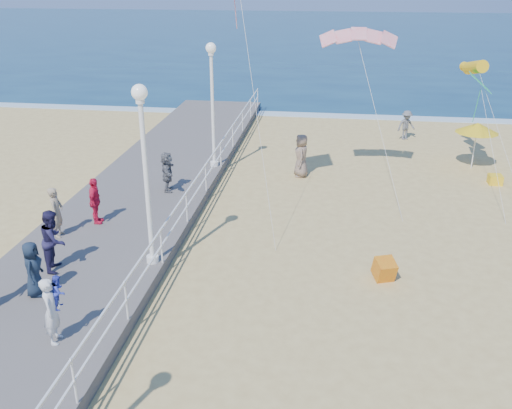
# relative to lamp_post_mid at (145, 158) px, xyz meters

# --- Properties ---
(ground) EXTENTS (160.00, 160.00, 0.00)m
(ground) POSITION_rel_lamp_post_mid_xyz_m (5.35, 0.00, -3.66)
(ground) COLOR tan
(ground) RESTS_ON ground
(ocean) EXTENTS (160.00, 90.00, 0.05)m
(ocean) POSITION_rel_lamp_post_mid_xyz_m (5.35, 65.00, -3.65)
(ocean) COLOR #0C314C
(ocean) RESTS_ON ground
(surf_line) EXTENTS (160.00, 1.20, 0.04)m
(surf_line) POSITION_rel_lamp_post_mid_xyz_m (5.35, 20.50, -3.63)
(surf_line) COLOR white
(surf_line) RESTS_ON ground
(boardwalk) EXTENTS (5.00, 44.00, 0.40)m
(boardwalk) POSITION_rel_lamp_post_mid_xyz_m (-2.15, 0.00, -3.46)
(boardwalk) COLOR slate
(boardwalk) RESTS_ON ground
(railing) EXTENTS (0.05, 42.00, 0.55)m
(railing) POSITION_rel_lamp_post_mid_xyz_m (0.30, 0.00, -2.41)
(railing) COLOR white
(railing) RESTS_ON boardwalk
(lamp_post_mid) EXTENTS (0.44, 0.44, 5.32)m
(lamp_post_mid) POSITION_rel_lamp_post_mid_xyz_m (0.00, 0.00, 0.00)
(lamp_post_mid) COLOR white
(lamp_post_mid) RESTS_ON boardwalk
(lamp_post_far) EXTENTS (0.44, 0.44, 5.32)m
(lamp_post_far) POSITION_rel_lamp_post_mid_xyz_m (0.00, 9.00, 0.00)
(lamp_post_far) COLOR white
(lamp_post_far) RESTS_ON boardwalk
(woman_holding_toddler) EXTENTS (0.50, 0.67, 1.67)m
(woman_holding_toddler) POSITION_rel_lamp_post_mid_xyz_m (-1.07, -4.09, -2.43)
(woman_holding_toddler) COLOR silver
(woman_holding_toddler) RESTS_ON boardwalk
(toddler_held) EXTENTS (0.38, 0.46, 0.84)m
(toddler_held) POSITION_rel_lamp_post_mid_xyz_m (-0.92, -3.94, -1.99)
(toddler_held) COLOR #3340C0
(toddler_held) RESTS_ON boardwalk
(spectator_3) EXTENTS (0.52, 1.00, 1.63)m
(spectator_3) POSITION_rel_lamp_post_mid_xyz_m (-2.75, 2.46, -2.45)
(spectator_3) COLOR red
(spectator_3) RESTS_ON boardwalk
(spectator_4) EXTENTS (0.61, 0.83, 1.55)m
(spectator_4) POSITION_rel_lamp_post_mid_xyz_m (-2.54, -2.20, -2.49)
(spectator_4) COLOR #172333
(spectator_4) RESTS_ON boardwalk
(spectator_5) EXTENTS (0.81, 1.54, 1.58)m
(spectator_5) POSITION_rel_lamp_post_mid_xyz_m (-1.18, 5.77, -2.47)
(spectator_5) COLOR #5C5D61
(spectator_5) RESTS_ON boardwalk
(spectator_6) EXTENTS (0.49, 0.67, 1.69)m
(spectator_6) POSITION_rel_lamp_post_mid_xyz_m (-3.58, 1.32, -2.42)
(spectator_6) COLOR gray
(spectator_6) RESTS_ON boardwalk
(spectator_7) EXTENTS (0.88, 1.03, 1.84)m
(spectator_7) POSITION_rel_lamp_post_mid_xyz_m (-2.65, -0.77, -2.34)
(spectator_7) COLOR #201C3E
(spectator_7) RESTS_ON boardwalk
(beach_walker_a) EXTENTS (1.17, 0.97, 1.57)m
(beach_walker_a) POSITION_rel_lamp_post_mid_xyz_m (8.99, 15.88, -2.88)
(beach_walker_a) COLOR #5C5D61
(beach_walker_a) RESTS_ON ground
(beach_walker_c) EXTENTS (0.69, 0.98, 1.90)m
(beach_walker_c) POSITION_rel_lamp_post_mid_xyz_m (3.83, 9.29, -2.71)
(beach_walker_c) COLOR #806A58
(beach_walker_c) RESTS_ON ground
(box_kite) EXTENTS (0.76, 0.85, 0.74)m
(box_kite) POSITION_rel_lamp_post_mid_xyz_m (6.87, 0.57, -3.36)
(box_kite) COLOR #C83F0B
(box_kite) RESTS_ON ground
(beach_umbrella) EXTENTS (1.90, 1.90, 2.14)m
(beach_umbrella) POSITION_rel_lamp_post_mid_xyz_m (11.54, 11.47, -1.75)
(beach_umbrella) COLOR white
(beach_umbrella) RESTS_ON ground
(beach_chair_left) EXTENTS (0.55, 0.55, 0.40)m
(beach_chair_left) POSITION_rel_lamp_post_mid_xyz_m (12.10, 9.46, -3.46)
(beach_chair_left) COLOR yellow
(beach_chair_left) RESTS_ON ground
(kite_parafoil) EXTENTS (3.01, 0.94, 0.65)m
(kite_parafoil) POSITION_rel_lamp_post_mid_xyz_m (5.93, 8.39, 2.55)
(kite_parafoil) COLOR red
(kite_windsock) EXTENTS (1.00, 2.66, 1.08)m
(kite_windsock) POSITION_rel_lamp_post_mid_xyz_m (11.17, 11.87, 0.84)
(kite_windsock) COLOR gold
(kite_diamond_green) EXTENTS (1.01, 1.23, 0.75)m
(kite_diamond_green) POSITION_rel_lamp_post_mid_xyz_m (11.23, 10.88, 0.38)
(kite_diamond_green) COLOR #24AB70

